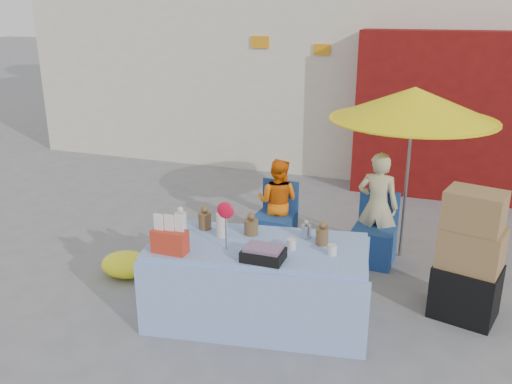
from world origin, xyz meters
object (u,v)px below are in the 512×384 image
at_px(chair_left, 274,229).
at_px(vendor_orange, 278,202).
at_px(umbrella, 414,104).
at_px(vendor_beige, 377,206).
at_px(box_stack, 469,260).
at_px(chair_right, 374,242).
at_px(market_table, 257,281).

height_order(chair_left, vendor_orange, vendor_orange).
bearing_deg(umbrella, vendor_orange, -174.47).
xyz_separation_m(vendor_beige, box_stack, (1.02, -1.05, -0.06)).
distance_m(chair_right, box_stack, 1.42).
distance_m(vendor_orange, vendor_beige, 1.25).
height_order(chair_right, umbrella, umbrella).
distance_m(chair_right, umbrella, 1.69).
height_order(market_table, vendor_beige, vendor_beige).
relative_size(vendor_orange, umbrella, 0.55).
bearing_deg(box_stack, umbrella, 120.96).
xyz_separation_m(chair_right, umbrella, (0.30, 0.28, 1.64)).
xyz_separation_m(chair_left, umbrella, (1.55, 0.28, 1.64)).
bearing_deg(chair_left, chair_right, 4.01).
distance_m(chair_left, chair_right, 1.25).
bearing_deg(market_table, chair_left, 92.81).
bearing_deg(vendor_beige, market_table, 67.17).
bearing_deg(market_table, vendor_beige, 54.24).
bearing_deg(market_table, umbrella, 49.22).
xyz_separation_m(vendor_orange, box_stack, (2.27, -1.05, 0.04)).
height_order(vendor_beige, umbrella, umbrella).
height_order(chair_left, umbrella, umbrella).
bearing_deg(chair_left, box_stack, -18.01).
relative_size(umbrella, box_stack, 1.58).
distance_m(vendor_orange, umbrella, 2.04).
relative_size(chair_left, box_stack, 0.64).
height_order(vendor_orange, vendor_beige, vendor_beige).
xyz_separation_m(vendor_orange, umbrella, (1.55, 0.15, 1.32)).
relative_size(chair_right, box_stack, 0.64).
bearing_deg(box_stack, chair_right, 138.02).
relative_size(chair_left, chair_right, 1.00).
bearing_deg(vendor_orange, box_stack, 159.15).
height_order(market_table, umbrella, umbrella).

